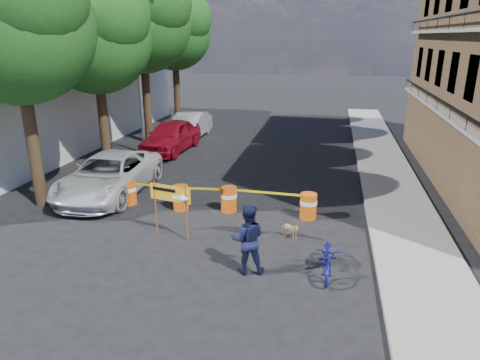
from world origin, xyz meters
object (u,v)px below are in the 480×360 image
at_px(barrel_mid_left, 181,197).
at_px(pedestrian, 248,239).
at_px(suv_white, 109,175).
at_px(barrel_far_left, 129,192).
at_px(detour_sign, 175,198).
at_px(barrel_mid_right, 229,199).
at_px(dog, 290,230).
at_px(barrel_far_right, 308,206).
at_px(sedan_silver, 189,126).
at_px(bicycle, 329,243).
at_px(sedan_red, 171,136).

bearing_deg(barrel_mid_left, pedestrian, -49.71).
bearing_deg(suv_white, barrel_mid_left, -17.57).
relative_size(barrel_far_left, detour_sign, 0.50).
bearing_deg(pedestrian, barrel_mid_right, -82.08).
bearing_deg(pedestrian, barrel_far_left, -48.47).
distance_m(detour_sign, dog, 3.65).
xyz_separation_m(barrel_mid_right, detour_sign, (-1.08, -2.45, 0.85)).
xyz_separation_m(barrel_far_right, detour_sign, (-3.89, -2.37, 0.85)).
bearing_deg(pedestrian, sedan_silver, -78.32).
height_order(detour_sign, suv_white, detour_sign).
distance_m(barrel_far_left, bicycle, 8.14).
relative_size(detour_sign, pedestrian, 0.95).
height_order(barrel_mid_right, suv_white, suv_white).
xyz_separation_m(barrel_mid_right, suv_white, (-5.00, 0.72, 0.32)).
relative_size(pedestrian, suv_white, 0.33).
bearing_deg(suv_white, barrel_far_right, -7.53).
bearing_deg(barrel_mid_right, sedan_silver, 115.13).
height_order(barrel_far_left, sedan_silver, sedan_silver).
bearing_deg(barrel_far_left, bicycle, -25.86).
height_order(barrel_far_right, suv_white, suv_white).
height_order(dog, suv_white, suv_white).
bearing_deg(barrel_mid_right, dog, -36.67).
distance_m(barrel_mid_left, pedestrian, 4.93).
height_order(detour_sign, bicycle, bicycle).
bearing_deg(suv_white, detour_sign, -40.66).
distance_m(barrel_mid_right, pedestrian, 4.23).
height_order(barrel_far_left, barrel_mid_right, same).
bearing_deg(pedestrian, suv_white, -48.07).
bearing_deg(sedan_red, suv_white, -86.25).
bearing_deg(sedan_silver, sedan_red, -89.83).
xyz_separation_m(suv_white, sedan_red, (0.00, 6.83, 0.04)).
bearing_deg(barrel_mid_left, sedan_silver, 106.73).
bearing_deg(sedan_red, sedan_silver, 93.75).
bearing_deg(pedestrian, dog, -124.47).
relative_size(dog, sedan_red, 0.13).
bearing_deg(sedan_silver, pedestrian, -66.04).
bearing_deg(barrel_mid_left, bicycle, -33.16).
height_order(bicycle, sedan_red, bicycle).
bearing_deg(sedan_red, barrel_mid_right, -52.74).
bearing_deg(pedestrian, barrel_far_right, -121.58).
bearing_deg(barrel_far_left, detour_sign, -40.89).
xyz_separation_m(detour_sign, pedestrian, (2.52, -1.50, -0.37)).
height_order(barrel_far_left, bicycle, bicycle).
bearing_deg(barrel_mid_left, dog, -20.66).
xyz_separation_m(barrel_mid_left, suv_white, (-3.27, 0.93, 0.32)).
xyz_separation_m(barrel_far_right, bicycle, (0.71, -3.56, 0.44)).
relative_size(barrel_mid_left, bicycle, 0.49).
distance_m(barrel_far_left, detour_sign, 3.70).
bearing_deg(barrel_far_left, sedan_silver, 96.37).
distance_m(pedestrian, sedan_silver, 15.96).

